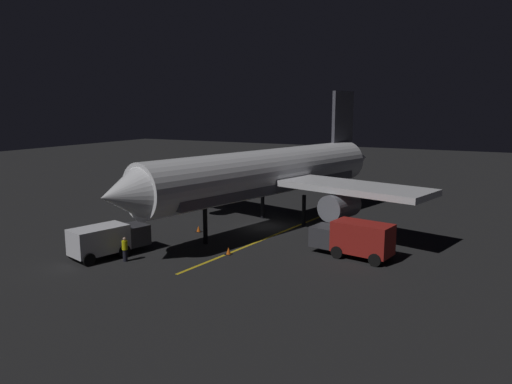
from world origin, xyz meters
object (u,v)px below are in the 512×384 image
Objects in this scene: traffic_cone_near_right at (229,251)px; traffic_cone_under_wing at (129,246)px; catering_truck at (355,239)px; ground_crew_worker at (125,249)px; airliner at (270,174)px; traffic_cone_near_left at (106,243)px; baggage_truck at (107,240)px; traffic_cone_far at (199,229)px.

traffic_cone_under_wing is at bearing 16.98° from traffic_cone_near_right.
traffic_cone_near_right is 1.00× the size of traffic_cone_under_wing.
ground_crew_worker is (14.03, 8.34, -0.44)m from catering_truck.
traffic_cone_near_right is at bearing 96.77° from airliner.
ground_crew_worker is 7.37m from traffic_cone_near_right.
traffic_cone_near_left is at bearing 15.41° from traffic_cone_near_right.
baggage_truck is at bearing 87.23° from traffic_cone_under_wing.
traffic_cone_near_left is 9.86m from traffic_cone_near_right.
catering_truck reaches higher than ground_crew_worker.
airliner is 8.06m from traffic_cone_far.
traffic_cone_far is (-1.93, -8.83, -0.95)m from baggage_truck.
baggage_truck is at bearing 26.82° from catering_truck.
traffic_cone_near_left is at bearing -28.29° from ground_crew_worker.
traffic_cone_under_wing is (-2.06, -0.35, 0.00)m from traffic_cone_near_left.
traffic_cone_near_left is (17.90, 6.25, -1.08)m from catering_truck.
airliner is 13.97m from traffic_cone_under_wing.
airliner is at bearing -125.10° from traffic_cone_near_left.
catering_truck is 11.24× the size of traffic_cone_near_right.
traffic_cone_near_right is (-7.55, -4.43, -0.95)m from baggage_truck.
baggage_truck is 11.01× the size of traffic_cone_far.
catering_truck is 3.55× the size of ground_crew_worker.
traffic_cone_far is (-3.88, -7.02, 0.00)m from traffic_cone_near_left.
catering_truck is 11.24× the size of traffic_cone_under_wing.
traffic_cone_under_wing is (-0.10, -2.16, -0.95)m from baggage_truck.
ground_crew_worker is at bearing 89.99° from traffic_cone_far.
traffic_cone_under_wing is at bearing -170.44° from traffic_cone_near_left.
airliner is 11.60m from catering_truck.
baggage_truck reaches higher than traffic_cone_far.
traffic_cone_near_left is 1.00× the size of traffic_cone_far.
catering_truck reaches higher than traffic_cone_under_wing.
traffic_cone_near_left is 2.09m from traffic_cone_under_wing.
traffic_cone_near_left and traffic_cone_near_right have the same top height.
traffic_cone_under_wing is at bearing 20.43° from catering_truck.
baggage_truck is 11.01× the size of traffic_cone_near_left.
traffic_cone_far is (5.63, -4.40, 0.00)m from traffic_cone_near_right.
traffic_cone_under_wing is at bearing 74.73° from traffic_cone_far.
traffic_cone_under_wing is (7.45, 2.27, 0.00)m from traffic_cone_near_right.
traffic_cone_far is at bearing -105.27° from traffic_cone_under_wing.
catering_truck reaches higher than traffic_cone_near_right.
airliner reaches higher than baggage_truck.
ground_crew_worker is 3.10m from traffic_cone_under_wing.
airliner is 5.50× the size of catering_truck.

